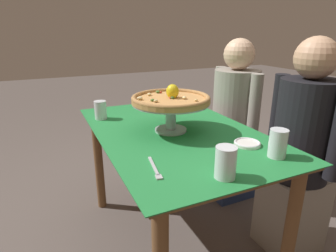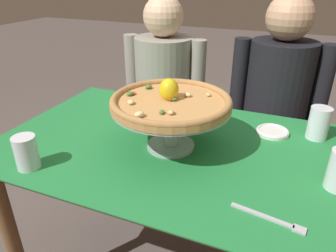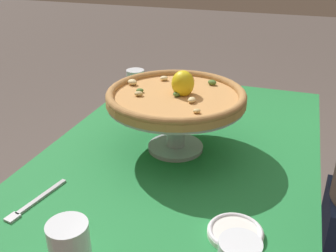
{
  "view_description": "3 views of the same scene",
  "coord_description": "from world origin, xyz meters",
  "px_view_note": "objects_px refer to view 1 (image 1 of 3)",
  "views": [
    {
      "loc": [
        1.29,
        -0.63,
        1.25
      ],
      "look_at": [
        0.04,
        -0.06,
        0.78
      ],
      "focal_mm": 30.21,
      "sensor_mm": 36.0,
      "label": 1
    },
    {
      "loc": [
        0.36,
        -0.92,
        1.3
      ],
      "look_at": [
        -0.01,
        -0.03,
        0.82
      ],
      "focal_mm": 33.31,
      "sensor_mm": 36.0,
      "label": 2
    },
    {
      "loc": [
        1.0,
        0.3,
        1.32
      ],
      "look_at": [
        0.02,
        -0.04,
        0.82
      ],
      "focal_mm": 41.31,
      "sensor_mm": 36.0,
      "label": 3
    }
  ],
  "objects_px": {
    "water_glass_back_right": "(278,145)",
    "water_glass_front_left": "(101,111)",
    "pizza_stand": "(171,110)",
    "diner_left": "(234,126)",
    "side_plate": "(247,143)",
    "pizza": "(171,99)",
    "diner_right": "(300,158)",
    "dinner_fork": "(155,169)",
    "water_glass_side_right": "(225,164)"
  },
  "relations": [
    {
      "from": "pizza_stand",
      "to": "pizza",
      "type": "distance_m",
      "value": 0.06
    },
    {
      "from": "diner_left",
      "to": "pizza",
      "type": "bearing_deg",
      "value": -64.93
    },
    {
      "from": "pizza_stand",
      "to": "dinner_fork",
      "type": "relative_size",
      "value": 2.1
    },
    {
      "from": "side_plate",
      "to": "dinner_fork",
      "type": "height_order",
      "value": "side_plate"
    },
    {
      "from": "pizza",
      "to": "water_glass_front_left",
      "type": "xyz_separation_m",
      "value": [
        -0.37,
        -0.29,
        -0.13
      ]
    },
    {
      "from": "pizza_stand",
      "to": "diner_left",
      "type": "height_order",
      "value": "diner_left"
    },
    {
      "from": "dinner_fork",
      "to": "side_plate",
      "type": "bearing_deg",
      "value": 95.51
    },
    {
      "from": "water_glass_front_left",
      "to": "water_glass_back_right",
      "type": "distance_m",
      "value": 1.03
    },
    {
      "from": "water_glass_back_right",
      "to": "side_plate",
      "type": "bearing_deg",
      "value": -169.69
    },
    {
      "from": "pizza_stand",
      "to": "diner_left",
      "type": "bearing_deg",
      "value": 115.13
    },
    {
      "from": "water_glass_back_right",
      "to": "water_glass_front_left",
      "type": "bearing_deg",
      "value": -146.49
    },
    {
      "from": "pizza_stand",
      "to": "diner_left",
      "type": "relative_size",
      "value": 0.34
    },
    {
      "from": "pizza",
      "to": "water_glass_back_right",
      "type": "relative_size",
      "value": 3.32
    },
    {
      "from": "pizza_stand",
      "to": "diner_left",
      "type": "xyz_separation_m",
      "value": [
        -0.31,
        0.66,
        -0.28
      ]
    },
    {
      "from": "water_glass_front_left",
      "to": "diner_right",
      "type": "xyz_separation_m",
      "value": [
        0.68,
        0.94,
        -0.2
      ]
    },
    {
      "from": "water_glass_back_right",
      "to": "diner_right",
      "type": "height_order",
      "value": "diner_right"
    },
    {
      "from": "pizza_stand",
      "to": "water_glass_side_right",
      "type": "bearing_deg",
      "value": -3.51
    },
    {
      "from": "diner_left",
      "to": "diner_right",
      "type": "distance_m",
      "value": 0.62
    },
    {
      "from": "pizza",
      "to": "water_glass_back_right",
      "type": "height_order",
      "value": "pizza"
    },
    {
      "from": "pizza_stand",
      "to": "side_plate",
      "type": "distance_m",
      "value": 0.42
    },
    {
      "from": "water_glass_side_right",
      "to": "diner_right",
      "type": "distance_m",
      "value": 0.74
    },
    {
      "from": "pizza_stand",
      "to": "water_glass_front_left",
      "type": "relative_size",
      "value": 3.64
    },
    {
      "from": "pizza",
      "to": "diner_left",
      "type": "xyz_separation_m",
      "value": [
        -0.31,
        0.66,
        -0.34
      ]
    },
    {
      "from": "water_glass_front_left",
      "to": "water_glass_side_right",
      "type": "relative_size",
      "value": 0.92
    },
    {
      "from": "pizza",
      "to": "dinner_fork",
      "type": "height_order",
      "value": "pizza"
    },
    {
      "from": "water_glass_front_left",
      "to": "water_glass_side_right",
      "type": "bearing_deg",
      "value": 15.97
    },
    {
      "from": "water_glass_back_right",
      "to": "pizza",
      "type": "bearing_deg",
      "value": -150.54
    },
    {
      "from": "water_glass_front_left",
      "to": "diner_left",
      "type": "bearing_deg",
      "value": 86.13
    },
    {
      "from": "water_glass_front_left",
      "to": "water_glass_back_right",
      "type": "relative_size",
      "value": 0.9
    },
    {
      "from": "water_glass_back_right",
      "to": "side_plate",
      "type": "height_order",
      "value": "water_glass_back_right"
    },
    {
      "from": "water_glass_front_left",
      "to": "diner_right",
      "type": "bearing_deg",
      "value": 53.93
    },
    {
      "from": "water_glass_side_right",
      "to": "side_plate",
      "type": "relative_size",
      "value": 0.98
    },
    {
      "from": "side_plate",
      "to": "diner_right",
      "type": "height_order",
      "value": "diner_right"
    },
    {
      "from": "pizza",
      "to": "water_glass_back_right",
      "type": "bearing_deg",
      "value": 29.46
    },
    {
      "from": "pizza",
      "to": "diner_right",
      "type": "height_order",
      "value": "diner_right"
    },
    {
      "from": "water_glass_back_right",
      "to": "side_plate",
      "type": "xyz_separation_m",
      "value": [
        -0.15,
        -0.03,
        -0.04
      ]
    },
    {
      "from": "diner_right",
      "to": "dinner_fork",
      "type": "bearing_deg",
      "value": -85.67
    },
    {
      "from": "water_glass_side_right",
      "to": "dinner_fork",
      "type": "relative_size",
      "value": 0.63
    },
    {
      "from": "water_glass_side_right",
      "to": "dinner_fork",
      "type": "bearing_deg",
      "value": -127.72
    },
    {
      "from": "pizza_stand",
      "to": "water_glass_back_right",
      "type": "bearing_deg",
      "value": 29.55
    },
    {
      "from": "dinner_fork",
      "to": "diner_right",
      "type": "bearing_deg",
      "value": 94.33
    },
    {
      "from": "pizza_stand",
      "to": "dinner_fork",
      "type": "bearing_deg",
      "value": -33.15
    },
    {
      "from": "water_glass_front_left",
      "to": "diner_left",
      "type": "distance_m",
      "value": 0.98
    },
    {
      "from": "pizza",
      "to": "side_plate",
      "type": "bearing_deg",
      "value": 36.72
    },
    {
      "from": "side_plate",
      "to": "pizza_stand",
      "type": "bearing_deg",
      "value": -143.15
    },
    {
      "from": "dinner_fork",
      "to": "diner_left",
      "type": "xyz_separation_m",
      "value": [
        -0.68,
        0.91,
        -0.16
      ]
    },
    {
      "from": "side_plate",
      "to": "dinner_fork",
      "type": "distance_m",
      "value": 0.49
    },
    {
      "from": "water_glass_front_left",
      "to": "side_plate",
      "type": "xyz_separation_m",
      "value": [
        0.7,
        0.54,
        -0.04
      ]
    },
    {
      "from": "dinner_fork",
      "to": "water_glass_back_right",
      "type": "bearing_deg",
      "value": 78.23
    },
    {
      "from": "water_glass_front_left",
      "to": "diner_right",
      "type": "height_order",
      "value": "diner_right"
    }
  ]
}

